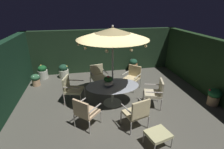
{
  "coord_description": "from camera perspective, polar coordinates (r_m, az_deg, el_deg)",
  "views": [
    {
      "loc": [
        -1.15,
        -5.12,
        3.32
      ],
      "look_at": [
        -0.15,
        0.05,
        1.08
      ],
      "focal_mm": 26.7,
      "sensor_mm": 36.0,
      "label": 1
    }
  ],
  "objects": [
    {
      "name": "potted_plant_right_far",
      "position": [
        8.9,
        7.24,
        3.17
      ],
      "size": [
        0.46,
        0.46,
        0.67
      ],
      "color": "#A1653D",
      "rests_on": "ground_plane"
    },
    {
      "name": "patio_chair_north",
      "position": [
        5.89,
        14.76,
        -5.62
      ],
      "size": [
        0.74,
        0.75,
        0.98
      ],
      "color": "#B7ADA6",
      "rests_on": "ground_plane"
    },
    {
      "name": "patio_chair_east",
      "position": [
        7.1,
        -4.85,
        -0.08
      ],
      "size": [
        0.74,
        0.7,
        0.95
      ],
      "color": "#B8B1AC",
      "rests_on": "ground_plane"
    },
    {
      "name": "patio_chair_northeast",
      "position": [
        7.01,
        7.1,
        -0.47
      ],
      "size": [
        0.85,
        0.85,
        0.96
      ],
      "color": "#B4B7A8",
      "rests_on": "ground_plane"
    },
    {
      "name": "patio_chair_south",
      "position": [
        4.84,
        -9.18,
        -12.27
      ],
      "size": [
        0.82,
        0.82,
        0.95
      ],
      "color": "#B9B2A7",
      "rests_on": "ground_plane"
    },
    {
      "name": "potted_plant_left_far",
      "position": [
        7.98,
        -24.66,
        -1.55
      ],
      "size": [
        0.38,
        0.38,
        0.52
      ],
      "color": "tan",
      "rests_on": "ground_plane"
    },
    {
      "name": "hedge_backdrop_rear",
      "position": [
        8.74,
        -3.04,
        8.16
      ],
      "size": [
        7.68,
        0.3,
        2.17
      ],
      "primitive_type": "cube",
      "color": "#1C301D",
      "rests_on": "ground_plane"
    },
    {
      "name": "potted_plant_back_center",
      "position": [
        8.37,
        -16.2,
        1.09
      ],
      "size": [
        0.46,
        0.46,
        0.67
      ],
      "color": "beige",
      "rests_on": "ground_plane"
    },
    {
      "name": "ground_plane",
      "position": [
        6.21,
        1.47,
        -9.39
      ],
      "size": [
        7.68,
        6.81,
        0.02
      ],
      "primitive_type": "cube",
      "color": "#555249"
    },
    {
      "name": "hedge_backdrop_right",
      "position": [
        7.39,
        30.79,
        2.07
      ],
      "size": [
        0.3,
        6.81,
        2.17
      ],
      "primitive_type": "cube",
      "color": "#1D351A",
      "rests_on": "ground_plane"
    },
    {
      "name": "patio_chair_southeast",
      "position": [
        6.14,
        -13.78,
        -4.38
      ],
      "size": [
        0.76,
        0.76,
        0.97
      ],
      "color": "#BCAEA3",
      "rests_on": "ground_plane"
    },
    {
      "name": "ottoman_footrest",
      "position": [
        4.53,
        15.5,
        -19.19
      ],
      "size": [
        0.67,
        0.6,
        0.39
      ],
      "color": "#BBB6AA",
      "rests_on": "ground_plane"
    },
    {
      "name": "patio_umbrella",
      "position": [
        5.23,
        0.23,
        13.86
      ],
      "size": [
        2.26,
        2.26,
        2.74
      ],
      "color": "#B6B2AD",
      "rests_on": "ground_plane"
    },
    {
      "name": "centerpiece_planter",
      "position": [
        5.63,
        -1.3,
        -2.08
      ],
      "size": [
        0.31,
        0.31,
        0.39
      ],
      "color": "beige",
      "rests_on": "patio_dining_table"
    },
    {
      "name": "patio_chair_southwest",
      "position": [
        4.78,
        8.63,
        -12.55
      ],
      "size": [
        0.76,
        0.72,
        0.99
      ],
      "color": "#B8B1AB",
      "rests_on": "ground_plane"
    },
    {
      "name": "potted_plant_back_right",
      "position": [
        6.89,
        31.6,
        -6.35
      ],
      "size": [
        0.44,
        0.44,
        0.62
      ],
      "color": "tan",
      "rests_on": "ground_plane"
    },
    {
      "name": "potted_plant_back_left",
      "position": [
        8.62,
        -22.62,
        0.8
      ],
      "size": [
        0.44,
        0.44,
        0.65
      ],
      "color": "beige",
      "rests_on": "ground_plane"
    },
    {
      "name": "patio_dining_table",
      "position": [
        5.84,
        0.2,
        -4.97
      ],
      "size": [
        1.85,
        1.23,
        0.72
      ],
      "color": "#B4B7A8",
      "rests_on": "ground_plane"
    }
  ]
}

